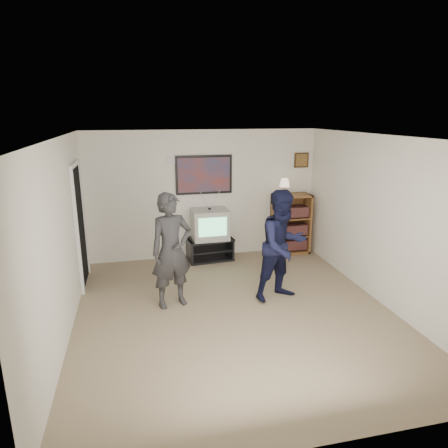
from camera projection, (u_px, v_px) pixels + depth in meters
name	position (u px, v px, depth m)	size (l,w,h in m)	color
room_shell	(230.00, 224.00, 5.78)	(4.51, 5.00, 2.51)	#76614B
media_stand	(210.00, 249.00, 7.84)	(0.92, 0.57, 0.44)	black
crt_television	(210.00, 224.00, 7.70)	(0.68, 0.58, 0.58)	#A7A8A3
bookshelf	(291.00, 224.00, 8.14)	(0.75, 0.43, 1.23)	brown
table_lamp	(284.00, 187.00, 7.87)	(0.21, 0.21, 0.33)	beige
person_tall	(171.00, 251.00, 5.82)	(0.63, 0.41, 1.72)	#2A2A2C
person_short	(283.00, 246.00, 6.04)	(0.84, 0.65, 1.72)	black
controller_left	(166.00, 220.00, 5.89)	(0.04, 0.13, 0.04)	white
controller_right	(282.00, 235.00, 6.20)	(0.04, 0.13, 0.04)	white
poster	(204.00, 175.00, 7.67)	(1.10, 0.03, 0.75)	black
air_vent	(175.00, 160.00, 7.48)	(0.28, 0.02, 0.14)	white
small_picture	(301.00, 160.00, 8.04)	(0.30, 0.03, 0.30)	#392312
doorway	(80.00, 226.00, 6.55)	(0.03, 0.85, 2.00)	black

